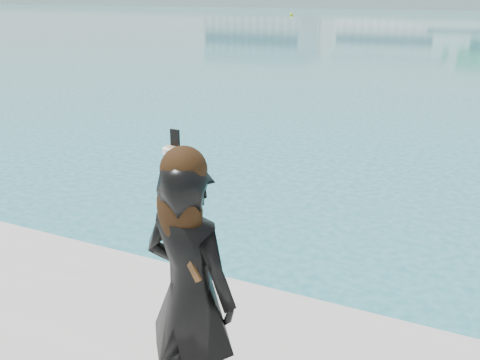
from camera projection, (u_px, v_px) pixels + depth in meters
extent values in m
cube|color=white|center=(469.00, 3.00, 102.27)|extent=(20.40, 6.04, 2.71)
sphere|color=#DADC0B|center=(291.00, 16.00, 79.60)|extent=(0.50, 0.50, 0.50)
imported|color=black|center=(190.00, 295.00, 3.27)|extent=(0.69, 0.49, 1.75)
sphere|color=black|center=(184.00, 169.00, 2.98)|extent=(0.27, 0.27, 0.27)
ellipsoid|color=black|center=(179.00, 209.00, 3.01)|extent=(0.29, 0.15, 0.47)
cylinder|color=tan|center=(168.00, 176.00, 3.22)|extent=(0.11, 0.21, 0.38)
cylinder|color=white|center=(171.00, 151.00, 3.21)|extent=(0.11, 0.11, 0.04)
cube|color=black|center=(175.00, 140.00, 3.22)|extent=(0.07, 0.02, 0.13)
cube|color=#4C2D14|center=(183.00, 251.00, 3.07)|extent=(0.25, 0.05, 0.36)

